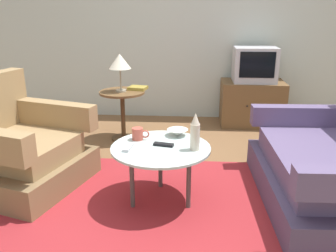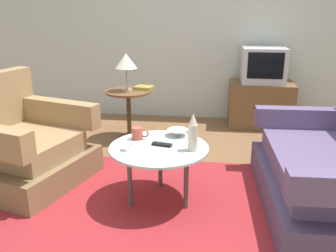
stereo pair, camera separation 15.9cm
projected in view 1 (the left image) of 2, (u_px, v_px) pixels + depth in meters
The scene contains 15 objects.
ground_plane at pixel (177, 198), 2.99m from camera, with size 16.00×16.00×0.00m, color brown.
back_wall at pixel (186, 17), 4.80m from camera, with size 9.00×0.12×2.70m, color #B2BCB2.
area_rug at pixel (161, 200), 2.96m from camera, with size 2.58×1.60×0.00m, color maroon.
armchair at pixel (17, 150), 3.16m from camera, with size 1.17×1.19×0.93m.
coffee_table at pixel (161, 152), 2.83m from camera, with size 0.77×0.77×0.46m.
side_table at pixel (123, 105), 4.17m from camera, with size 0.51×0.51×0.57m.
tv_stand at pixel (252, 103), 4.75m from camera, with size 0.79×0.52×0.57m.
television at pixel (255, 64), 4.60m from camera, with size 0.53×0.43×0.43m.
table_lamp at pixel (120, 62), 4.01m from camera, with size 0.24×0.24×0.42m.
vase at pixel (195, 132), 2.71m from camera, with size 0.07×0.07×0.29m.
mug at pixel (138, 134), 2.95m from camera, with size 0.14×0.09×0.10m.
bowl at pixel (178, 132), 3.05m from camera, with size 0.18×0.18×0.05m.
tv_remote_dark at pixel (164, 145), 2.83m from camera, with size 0.16×0.08×0.02m.
tv_remote_silver at pixel (128, 147), 2.78m from camera, with size 0.06×0.17×0.02m.
book at pixel (138, 88), 4.20m from camera, with size 0.23×0.20×0.03m.
Camera 1 is at (0.12, -2.65, 1.50)m, focal length 39.18 mm.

